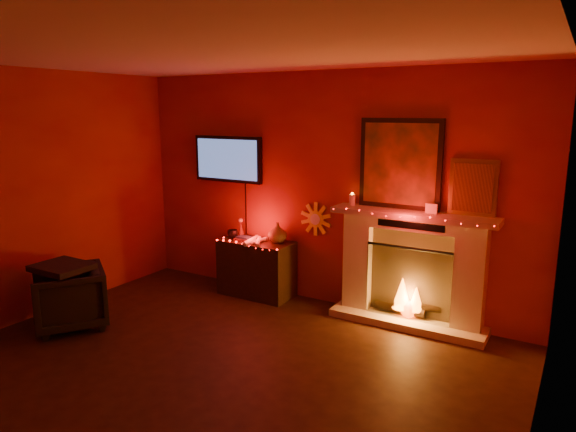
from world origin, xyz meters
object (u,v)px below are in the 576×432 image
at_px(sunburst_clock, 316,219).
at_px(console_table, 257,266).
at_px(fireplace, 411,258).
at_px(armchair, 69,298).
at_px(tv, 228,159).

distance_m(sunburst_clock, console_table, 0.96).
bearing_deg(sunburst_clock, fireplace, -4.37).
xyz_separation_m(console_table, armchair, (-1.16, -1.81, -0.06)).
bearing_deg(console_table, tv, 160.97).
relative_size(fireplace, armchair, 3.08).
bearing_deg(tv, fireplace, -1.50).
height_order(fireplace, sunburst_clock, fireplace).
xyz_separation_m(fireplace, sunburst_clock, (-1.19, 0.09, 0.28)).
distance_m(fireplace, sunburst_clock, 1.23).
distance_m(tv, sunburst_clock, 1.41).
bearing_deg(armchair, fireplace, 66.65).
distance_m(tv, armchair, 2.48).
height_order(fireplace, tv, fireplace).
distance_m(sunburst_clock, armchair, 2.83).
distance_m(tv, console_table, 1.40).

